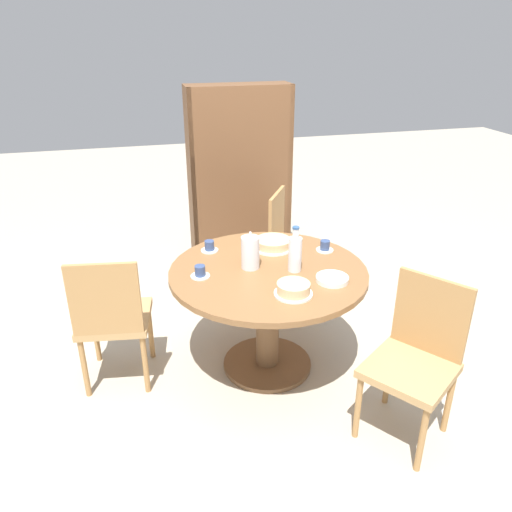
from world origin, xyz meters
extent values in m
plane|color=#B2A893|center=(0.00, 0.00, 0.00)|extent=(14.00, 14.00, 0.00)
cylinder|color=brown|center=(0.00, 0.00, 0.01)|extent=(0.58, 0.58, 0.03)
cylinder|color=brown|center=(0.00, 0.00, 0.36)|extent=(0.15, 0.15, 0.65)
cylinder|color=brown|center=(0.00, 0.00, 0.70)|extent=(1.22, 1.22, 0.04)
cylinder|color=#A87A47|center=(0.56, 0.56, 0.20)|extent=(0.03, 0.03, 0.41)
cylinder|color=#A87A47|center=(0.75, 0.87, 0.20)|extent=(0.03, 0.03, 0.41)
cylinder|color=#A87A47|center=(0.25, 0.75, 0.20)|extent=(0.03, 0.03, 0.41)
cylinder|color=#A87A47|center=(0.44, 1.06, 0.20)|extent=(0.03, 0.03, 0.41)
cube|color=tan|center=(0.50, 0.81, 0.43)|extent=(0.58, 0.58, 0.04)
cube|color=#A87A47|center=(0.33, 0.91, 0.68)|extent=(0.23, 0.35, 0.45)
cylinder|color=#A87A47|center=(-0.74, 0.30, 0.20)|extent=(0.03, 0.03, 0.41)
cylinder|color=#A87A47|center=(-1.09, 0.35, 0.20)|extent=(0.03, 0.03, 0.41)
cylinder|color=#A87A47|center=(-0.79, -0.06, 0.20)|extent=(0.03, 0.03, 0.41)
cylinder|color=#A87A47|center=(-1.15, -0.01, 0.20)|extent=(0.03, 0.03, 0.41)
cube|color=tan|center=(-0.94, 0.14, 0.43)|extent=(0.48, 0.48, 0.04)
cube|color=#A87A47|center=(-0.97, -0.05, 0.68)|extent=(0.40, 0.09, 0.45)
cylinder|color=#A87A47|center=(0.30, -0.73, 0.20)|extent=(0.03, 0.03, 0.41)
cylinder|color=#A87A47|center=(0.51, -1.03, 0.20)|extent=(0.03, 0.03, 0.41)
cylinder|color=#A87A47|center=(0.59, -0.53, 0.20)|extent=(0.03, 0.03, 0.41)
cylinder|color=#A87A47|center=(0.80, -0.82, 0.20)|extent=(0.03, 0.03, 0.41)
cube|color=tan|center=(0.55, -0.78, 0.43)|extent=(0.59, 0.59, 0.04)
cube|color=#A87A47|center=(0.71, -0.66, 0.68)|extent=(0.25, 0.34, 0.45)
cube|color=brown|center=(0.58, 1.48, 0.82)|extent=(0.04, 0.28, 1.65)
cube|color=brown|center=(-0.25, 1.48, 0.82)|extent=(0.04, 0.28, 1.65)
cube|color=brown|center=(0.16, 1.34, 0.82)|extent=(0.87, 0.02, 1.65)
cube|color=brown|center=(0.16, 1.48, 0.02)|extent=(0.80, 0.27, 0.04)
cube|color=brown|center=(0.16, 1.48, 0.33)|extent=(0.80, 0.27, 0.04)
cube|color=brown|center=(0.16, 1.48, 0.66)|extent=(0.80, 0.27, 0.04)
cube|color=brown|center=(0.16, 1.48, 0.99)|extent=(0.80, 0.27, 0.04)
cube|color=brown|center=(0.16, 1.48, 1.32)|extent=(0.80, 0.27, 0.04)
cube|color=brown|center=(0.16, 1.48, 1.63)|extent=(0.80, 0.27, 0.04)
cube|color=#B72D28|center=(0.39, 1.46, 0.16)|extent=(0.35, 0.21, 0.25)
cube|color=beige|center=(-0.06, 1.46, 0.16)|extent=(0.35, 0.21, 0.24)
cube|color=gold|center=(0.40, 1.46, 0.48)|extent=(0.32, 0.21, 0.26)
cube|color=beige|center=(-0.08, 1.46, 0.45)|extent=(0.32, 0.21, 0.21)
cube|color=beige|center=(0.42, 1.46, 0.80)|extent=(0.29, 0.21, 0.25)
cube|color=black|center=(-0.09, 1.46, 0.80)|extent=(0.29, 0.21, 0.25)
cube|color=gold|center=(0.41, 1.46, 1.12)|extent=(0.31, 0.21, 0.23)
cube|color=black|center=(-0.08, 1.46, 1.14)|extent=(0.31, 0.21, 0.26)
cube|color=#234793|center=(0.40, 1.46, 1.46)|extent=(0.33, 0.21, 0.24)
cube|color=#234793|center=(-0.07, 1.46, 1.45)|extent=(0.33, 0.21, 0.22)
cylinder|color=silver|center=(-0.10, 0.05, 0.82)|extent=(0.11, 0.11, 0.20)
cone|color=silver|center=(-0.10, 0.05, 0.93)|extent=(0.10, 0.10, 0.02)
sphere|color=silver|center=(-0.10, 0.05, 0.95)|extent=(0.02, 0.02, 0.02)
cylinder|color=silver|center=(0.15, -0.05, 0.83)|extent=(0.08, 0.08, 0.21)
cylinder|color=silver|center=(0.15, -0.05, 0.96)|extent=(0.04, 0.04, 0.06)
cylinder|color=#2D5184|center=(0.15, -0.05, 1.00)|extent=(0.04, 0.04, 0.01)
cylinder|color=white|center=(0.12, 0.29, 0.73)|extent=(0.26, 0.26, 0.01)
cylinder|color=#DBB784|center=(0.12, 0.29, 0.76)|extent=(0.23, 0.23, 0.05)
cylinder|color=white|center=(0.05, -0.34, 0.73)|extent=(0.22, 0.22, 0.01)
cylinder|color=#DBB784|center=(0.05, -0.34, 0.76)|extent=(0.19, 0.19, 0.06)
cylinder|color=silver|center=(0.44, 0.17, 0.72)|extent=(0.11, 0.11, 0.01)
cylinder|color=#334775|center=(0.44, 0.17, 0.76)|extent=(0.06, 0.06, 0.06)
cylinder|color=silver|center=(-0.30, 0.36, 0.72)|extent=(0.11, 0.11, 0.01)
cylinder|color=#334775|center=(-0.30, 0.36, 0.76)|extent=(0.06, 0.06, 0.06)
cylinder|color=silver|center=(-0.42, 0.01, 0.72)|extent=(0.11, 0.11, 0.01)
cylinder|color=#334775|center=(-0.42, 0.01, 0.76)|extent=(0.06, 0.06, 0.06)
cylinder|color=white|center=(0.32, -0.24, 0.72)|extent=(0.19, 0.19, 0.01)
cylinder|color=white|center=(0.32, -0.24, 0.73)|extent=(0.19, 0.19, 0.01)
cylinder|color=white|center=(0.32, -0.24, 0.74)|extent=(0.19, 0.19, 0.01)
camera|label=1|loc=(-0.77, -2.62, 2.08)|focal=35.00mm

